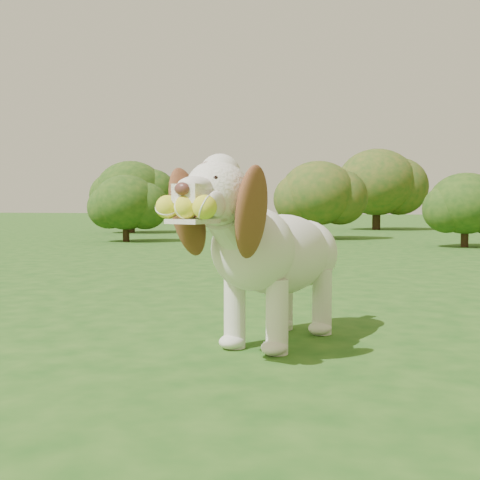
# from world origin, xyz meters

# --- Properties ---
(ground) EXTENTS (80.00, 80.00, 0.00)m
(ground) POSITION_xyz_m (0.00, 0.00, 0.00)
(ground) COLOR #1C4E16
(ground) RESTS_ON ground
(dog) EXTENTS (0.69, 1.37, 0.90)m
(dog) POSITION_xyz_m (0.37, -0.64, 0.48)
(dog) COLOR white
(dog) RESTS_ON ground
(shrub_a) EXTENTS (1.19, 1.19, 1.23)m
(shrub_a) POSITION_xyz_m (-4.13, 6.57, 0.72)
(shrub_a) COLOR #382314
(shrub_a) RESTS_ON ground
(shrub_e) EXTENTS (1.68, 1.68, 1.74)m
(shrub_e) POSITION_xyz_m (-5.62, 9.73, 1.02)
(shrub_e) COLOR #382314
(shrub_e) RESTS_ON ground
(shrub_i) EXTENTS (2.12, 2.12, 2.20)m
(shrub_i) POSITION_xyz_m (-0.05, 13.30, 1.29)
(shrub_i) COLOR #382314
(shrub_i) RESTS_ON ground
(shrub_c) EXTENTS (1.15, 1.15, 1.19)m
(shrub_c) POSITION_xyz_m (1.77, 6.78, 0.70)
(shrub_c) COLOR #382314
(shrub_c) RESTS_ON ground
(shrub_b) EXTENTS (1.49, 1.49, 1.55)m
(shrub_b) POSITION_xyz_m (-0.86, 8.39, 0.91)
(shrub_b) COLOR #382314
(shrub_b) RESTS_ON ground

